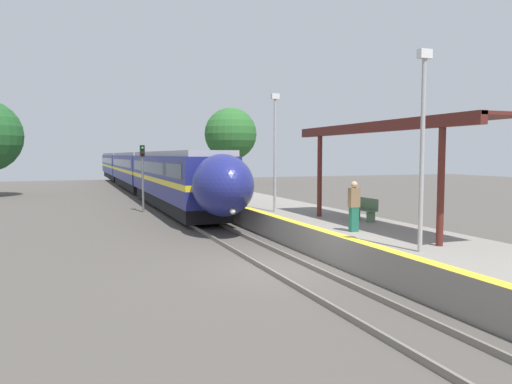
# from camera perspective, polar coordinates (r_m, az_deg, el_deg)

# --- Properties ---
(ground_plane) EXTENTS (120.00, 120.00, 0.00)m
(ground_plane) POSITION_cam_1_polar(r_m,az_deg,el_deg) (15.88, 3.55, -8.79)
(ground_plane) COLOR #4C4742
(rail_left) EXTENTS (0.08, 90.00, 0.15)m
(rail_left) POSITION_cam_1_polar(r_m,az_deg,el_deg) (15.59, 1.11, -8.74)
(rail_left) COLOR slate
(rail_left) RESTS_ON ground_plane
(rail_right) EXTENTS (0.08, 90.00, 0.15)m
(rail_right) POSITION_cam_1_polar(r_m,az_deg,el_deg) (16.16, 5.91, -8.30)
(rail_right) COLOR slate
(rail_right) RESTS_ON ground_plane
(train) EXTENTS (2.77, 64.34, 3.80)m
(train) POSITION_cam_1_polar(r_m,az_deg,el_deg) (51.80, -13.51, 2.61)
(train) COLOR black
(train) RESTS_ON ground_plane
(platform_right) EXTENTS (4.08, 64.00, 1.00)m
(platform_right) POSITION_cam_1_polar(r_m,az_deg,el_deg) (17.54, 14.49, -6.00)
(platform_right) COLOR gray
(platform_right) RESTS_ON ground_plane
(platform_bench) EXTENTS (0.44, 1.40, 0.89)m
(platform_bench) POSITION_cam_1_polar(r_m,az_deg,el_deg) (20.13, 12.36, -1.89)
(platform_bench) COLOR #4C6B4C
(platform_bench) RESTS_ON platform_right
(person_waiting) EXTENTS (0.36, 0.22, 1.71)m
(person_waiting) POSITION_cam_1_polar(r_m,az_deg,el_deg) (17.09, 11.13, -1.53)
(person_waiting) COLOR #1E604C
(person_waiting) RESTS_ON platform_right
(railway_signal) EXTENTS (0.28, 0.28, 4.18)m
(railway_signal) POSITION_cam_1_polar(r_m,az_deg,el_deg) (31.81, -12.83, 2.34)
(railway_signal) COLOR #59595E
(railway_signal) RESTS_ON ground_plane
(lamppost_near) EXTENTS (0.36, 0.20, 5.33)m
(lamppost_near) POSITION_cam_1_polar(r_m,az_deg,el_deg) (13.92, 18.50, 5.96)
(lamppost_near) COLOR #9E9EA3
(lamppost_near) RESTS_ON platform_right
(lamppost_mid) EXTENTS (0.36, 0.20, 5.33)m
(lamppost_mid) POSITION_cam_1_polar(r_m,az_deg,el_deg) (22.67, 2.18, 5.45)
(lamppost_mid) COLOR #9E9EA3
(lamppost_mid) RESTS_ON platform_right
(station_canopy) EXTENTS (2.02, 10.31, 3.72)m
(station_canopy) POSITION_cam_1_polar(r_m,az_deg,el_deg) (18.27, 14.34, 6.88)
(station_canopy) COLOR #511E19
(station_canopy) RESTS_ON platform_right
(background_tree_right) EXTENTS (6.27, 6.27, 9.22)m
(background_tree_right) POSITION_cam_1_polar(r_m,az_deg,el_deg) (60.48, -2.91, 6.64)
(background_tree_right) COLOR brown
(background_tree_right) RESTS_ON ground_plane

